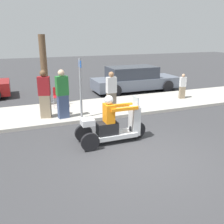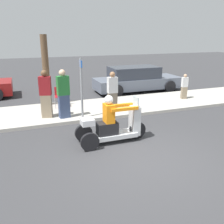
{
  "view_description": "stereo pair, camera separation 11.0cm",
  "coord_description": "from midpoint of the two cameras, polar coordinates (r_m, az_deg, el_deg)",
  "views": [
    {
      "loc": [
        -2.92,
        -5.21,
        3.16
      ],
      "look_at": [
        -0.41,
        1.26,
        0.95
      ],
      "focal_mm": 40.0,
      "sensor_mm": 36.0,
      "label": 1
    },
    {
      "loc": [
        -2.82,
        -5.25,
        3.16
      ],
      "look_at": [
        -0.41,
        1.26,
        0.95
      ],
      "focal_mm": 40.0,
      "sensor_mm": 36.0,
      "label": 2
    }
  ],
  "objects": [
    {
      "name": "ground_plane",
      "position": [
        6.75,
        7.59,
        -10.43
      ],
      "size": [
        60.0,
        60.0,
        0.0
      ],
      "primitive_type": "plane",
      "color": "#38383A"
    },
    {
      "name": "sidewalk_strip",
      "position": [
        10.7,
        -3.86,
        0.76
      ],
      "size": [
        28.0,
        2.8,
        0.12
      ],
      "color": "#B2ADA3",
      "rests_on": "ground"
    },
    {
      "name": "motorcycle_trike",
      "position": [
        7.43,
        0.57,
        -3.15
      ],
      "size": [
        2.16,
        0.8,
        1.46
      ],
      "color": "black",
      "rests_on": "ground"
    },
    {
      "name": "spectator_end_of_line",
      "position": [
        9.5,
        -14.57,
        3.78
      ],
      "size": [
        0.47,
        0.36,
        1.78
      ],
      "color": "gray",
      "rests_on": "sidewalk_strip"
    },
    {
      "name": "spectator_with_child",
      "position": [
        9.31,
        -10.7,
        3.86
      ],
      "size": [
        0.46,
        0.31,
        1.8
      ],
      "color": "#38476B",
      "rests_on": "sidewalk_strip"
    },
    {
      "name": "spectator_far_back",
      "position": [
        9.88,
        0.41,
        4.41
      ],
      "size": [
        0.39,
        0.24,
        1.61
      ],
      "color": "#726656",
      "rests_on": "sidewalk_strip"
    },
    {
      "name": "spectator_by_tree",
      "position": [
        12.47,
        16.46,
        5.53
      ],
      "size": [
        0.31,
        0.21,
        1.19
      ],
      "color": "gray",
      "rests_on": "sidewalk_strip"
    },
    {
      "name": "folding_chair_set_back",
      "position": [
        10.97,
        -11.53,
        3.92
      ],
      "size": [
        0.52,
        0.52,
        0.82
      ],
      "color": "#A5A8AD",
      "rests_on": "sidewalk_strip"
    },
    {
      "name": "parked_car_lot_right",
      "position": [
        14.17,
        5.8,
        7.4
      ],
      "size": [
        4.85,
        1.93,
        1.38
      ],
      "color": "slate",
      "rests_on": "ground"
    },
    {
      "name": "tree_trunk",
      "position": [
        11.15,
        -14.59,
        9.13
      ],
      "size": [
        0.28,
        0.28,
        2.99
      ],
      "color": "brown",
      "rests_on": "sidewalk_strip"
    },
    {
      "name": "street_sign",
      "position": [
        9.12,
        -6.64,
        5.88
      ],
      "size": [
        0.08,
        0.36,
        2.2
      ],
      "color": "gray",
      "rests_on": "sidewalk_strip"
    }
  ]
}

